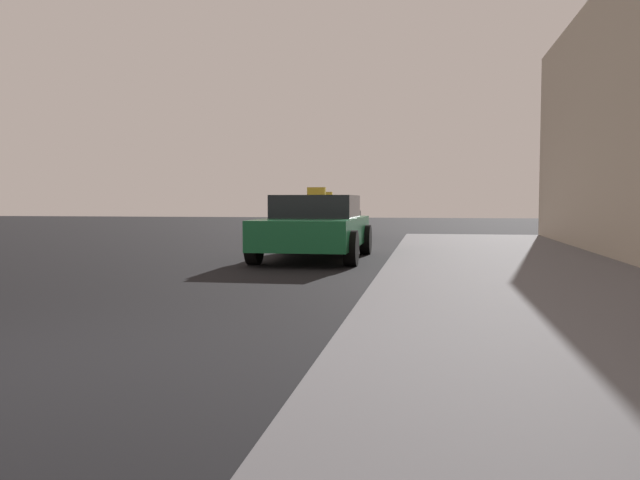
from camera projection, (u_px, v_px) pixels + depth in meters
The scene contains 3 objects.
ground_plane at pixel (30, 370), 4.51m from camera, with size 80.00×80.00×0.00m, color black.
car_green at pixel (315, 227), 13.05m from camera, with size 1.99×4.08×1.43m.
car_black at pixel (326, 217), 20.28m from camera, with size 1.98×4.22×1.43m.
Camera 1 is at (2.71, -4.05, 1.17)m, focal length 36.78 mm.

